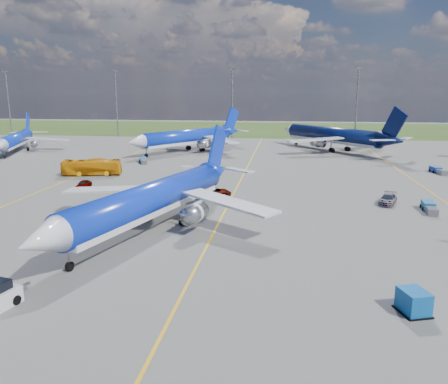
# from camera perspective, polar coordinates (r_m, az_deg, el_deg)

# --- Properties ---
(ground) EXTENTS (400.00, 400.00, 0.00)m
(ground) POSITION_cam_1_polar(r_m,az_deg,el_deg) (39.73, -3.42, -9.32)
(ground) COLOR #565654
(ground) RESTS_ON ground
(grass_strip) EXTENTS (400.00, 80.00, 0.01)m
(grass_strip) POSITION_cam_1_polar(r_m,az_deg,el_deg) (186.80, 5.61, 8.23)
(grass_strip) COLOR #2D4719
(grass_strip) RESTS_ON ground
(taxiway_lines) EXTENTS (60.25, 160.00, 0.02)m
(taxiway_lines) POSITION_cam_1_polar(r_m,az_deg,el_deg) (65.88, 1.39, -0.27)
(taxiway_lines) COLOR gold
(taxiway_lines) RESTS_ON ground
(floodlight_masts) EXTENTS (202.20, 0.50, 22.70)m
(floodlight_masts) POSITION_cam_1_polar(r_m,az_deg,el_deg) (146.10, 9.06, 11.78)
(floodlight_masts) COLOR slate
(floodlight_masts) RESTS_ON ground
(bg_jet_nw) EXTENTS (37.16, 42.22, 9.23)m
(bg_jet_nw) POSITION_cam_1_polar(r_m,az_deg,el_deg) (124.81, -25.41, 4.74)
(bg_jet_nw) COLOR #0D2EC3
(bg_jet_nw) RESTS_ON ground
(bg_jet_nnw) EXTENTS (48.86, 51.82, 10.83)m
(bg_jet_nnw) POSITION_cam_1_polar(r_m,az_deg,el_deg) (114.02, -4.74, 5.29)
(bg_jet_nnw) COLOR #0D2EC3
(bg_jet_nnw) RESTS_ON ground
(bg_jet_n) EXTENTS (53.97, 55.95, 11.66)m
(bg_jet_n) POSITION_cam_1_polar(r_m,az_deg,el_deg) (119.21, 13.87, 5.29)
(bg_jet_n) COLOR #081343
(bg_jet_n) RESTS_ON ground
(main_airliner) EXTENTS (39.59, 45.85, 10.22)m
(main_airliner) POSITION_cam_1_polar(r_m,az_deg,el_deg) (49.93, -9.16, -4.77)
(main_airliner) COLOR #0D2EC3
(main_airliner) RESTS_ON ground
(uld_container) EXTENTS (2.21, 2.47, 1.64)m
(uld_container) POSITION_cam_1_polar(r_m,az_deg,el_deg) (33.89, 23.51, -13.00)
(uld_container) COLOR #0B519F
(uld_container) RESTS_ON ground
(apron_bus) EXTENTS (11.03, 4.83, 2.99)m
(apron_bus) POSITION_cam_1_polar(r_m,az_deg,el_deg) (84.37, -16.91, 3.12)
(apron_bus) COLOR orange
(apron_bus) RESTS_ON ground
(service_car_a) EXTENTS (1.84, 4.07, 1.35)m
(service_car_a) POSITION_cam_1_polar(r_m,az_deg,el_deg) (73.03, -17.87, 0.95)
(service_car_a) COLOR #999999
(service_car_a) RESTS_ON ground
(service_car_b) EXTENTS (5.61, 3.62, 1.44)m
(service_car_b) POSITION_cam_1_polar(r_m,az_deg,el_deg) (64.10, -1.35, 0.01)
(service_car_b) COLOR #999999
(service_car_b) RESTS_ON ground
(service_car_c) EXTENTS (3.53, 5.13, 1.38)m
(service_car_c) POSITION_cam_1_polar(r_m,az_deg,el_deg) (63.97, 20.63, -0.88)
(service_car_c) COLOR #999999
(service_car_c) RESTS_ON ground
(baggage_tug_w) EXTENTS (1.85, 5.03, 1.10)m
(baggage_tug_w) POSITION_cam_1_polar(r_m,az_deg,el_deg) (62.14, 25.25, -1.85)
(baggage_tug_w) COLOR #185D94
(baggage_tug_w) RESTS_ON ground
(baggage_tug_c) EXTENTS (2.90, 4.81, 1.05)m
(baggage_tug_c) POSITION_cam_1_polar(r_m,az_deg,el_deg) (97.00, -10.51, 4.07)
(baggage_tug_c) COLOR #195C9A
(baggage_tug_c) RESTS_ON ground
(baggage_tug_e) EXTENTS (2.02, 5.01, 1.09)m
(baggage_tug_e) POSITION_cam_1_polar(r_m,az_deg,el_deg) (92.30, 26.14, 2.53)
(baggage_tug_e) COLOR #1B3FA5
(baggage_tug_e) RESTS_ON ground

